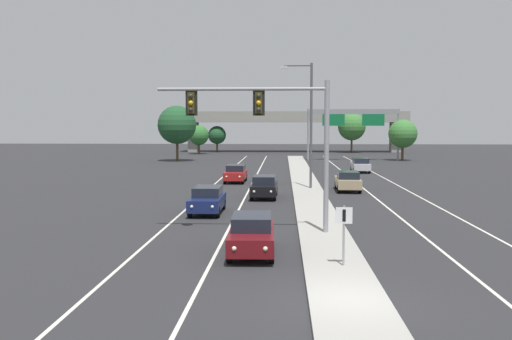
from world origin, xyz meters
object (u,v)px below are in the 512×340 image
object	(u,v)px
car_oncoming_black	(264,186)
car_receding_tan	(348,181)
car_oncoming_red	(236,173)
car_oncoming_darkred	(252,234)
tree_far_right_a	(403,134)
street_lamp_median	(308,118)
car_oncoming_navy	(207,199)
highway_sign_gantry	(353,118)
tree_far_left_b	(199,135)
median_sign_post	(344,227)
tree_far_left_c	(217,135)
car_receding_silver	(360,165)
overhead_signal_mast	(272,123)
tree_far_left_a	(177,125)
tree_far_right_c	(352,127)

from	to	relation	value
car_oncoming_black	car_receding_tan	size ratio (longest dim) A/B	1.00
car_oncoming_black	car_oncoming_red	size ratio (longest dim) A/B	1.00
car_oncoming_red	car_receding_tan	bearing A→B (deg)	-32.89
car_oncoming_darkred	tree_far_right_a	distance (m)	61.26
car_oncoming_black	car_oncoming_red	world-z (taller)	same
car_receding_tan	tree_far_right_a	bearing A→B (deg)	71.71
street_lamp_median	car_receding_tan	size ratio (longest dim) A/B	2.22
car_oncoming_navy	highway_sign_gantry	world-z (taller)	highway_sign_gantry
car_oncoming_navy	tree_far_left_b	world-z (taller)	tree_far_left_b
car_oncoming_black	street_lamp_median	bearing A→B (deg)	56.39
highway_sign_gantry	car_oncoming_darkred	bearing A→B (deg)	-101.10
median_sign_post	tree_far_left_c	distance (m)	84.76
car_receding_silver	overhead_signal_mast	bearing A→B (deg)	-104.65
tree_far_left_a	tree_far_right_a	size ratio (longest dim) A/B	1.33
car_receding_tan	highway_sign_gantry	size ratio (longest dim) A/B	0.34
median_sign_post	tree_far_left_c	size ratio (longest dim) A/B	0.45
tree_far_left_a	tree_far_left_b	bearing A→B (deg)	89.25
car_oncoming_darkred	tree_far_right_a	xyz separation A→B (m)	(18.60, 58.29, 3.07)
car_receding_tan	median_sign_post	bearing A→B (deg)	-97.03
car_oncoming_darkred	tree_far_left_c	distance (m)	81.96
street_lamp_median	car_receding_silver	size ratio (longest dim) A/B	2.22
median_sign_post	car_oncoming_navy	world-z (taller)	median_sign_post
car_receding_silver	car_receding_tan	bearing A→B (deg)	-101.18
car_oncoming_red	car_receding_tan	size ratio (longest dim) A/B	1.00
overhead_signal_mast	tree_far_left_a	size ratio (longest dim) A/B	1.03
median_sign_post	car_receding_silver	world-z (taller)	median_sign_post
car_oncoming_red	highway_sign_gantry	world-z (taller)	highway_sign_gantry
overhead_signal_mast	tree_far_right_a	xyz separation A→B (m)	(17.86, 54.38, -1.46)
street_lamp_median	car_oncoming_darkred	bearing A→B (deg)	-98.45
overhead_signal_mast	highway_sign_gantry	distance (m)	55.40
car_oncoming_black	tree_far_left_b	world-z (taller)	tree_far_left_b
car_oncoming_red	car_receding_tan	distance (m)	11.26
highway_sign_gantry	tree_far_right_a	xyz separation A→B (m)	(7.16, 0.03, -2.27)
median_sign_post	tree_far_right_a	distance (m)	62.50
tree_far_right_c	tree_far_left_a	bearing A→B (deg)	-138.52
tree_far_right_a	car_oncoming_black	bearing A→B (deg)	-114.39
street_lamp_median	tree_far_right_c	bearing A→B (deg)	79.57
highway_sign_gantry	tree_far_right_c	distance (m)	21.97
overhead_signal_mast	car_oncoming_navy	distance (m)	8.64
tree_far_left_a	highway_sign_gantry	bearing A→B (deg)	6.27
tree_far_left_a	car_oncoming_black	bearing A→B (deg)	-70.28
car_oncoming_darkred	tree_far_left_a	world-z (taller)	tree_far_left_a
overhead_signal_mast	car_oncoming_red	bearing A→B (deg)	99.08
car_receding_silver	tree_far_left_c	xyz separation A→B (m)	(-21.00, 42.62, 2.40)
tree_far_right_c	overhead_signal_mast	bearing A→B (deg)	-99.84
car_oncoming_darkred	tree_far_left_b	distance (m)	75.44
car_oncoming_red	tree_far_left_a	bearing A→B (deg)	111.13
car_oncoming_red	tree_far_left_c	size ratio (longest dim) A/B	0.91
overhead_signal_mast	median_sign_post	world-z (taller)	overhead_signal_mast
car_oncoming_darkred	median_sign_post	bearing A→B (deg)	-33.52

